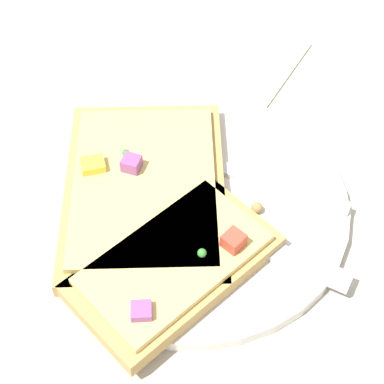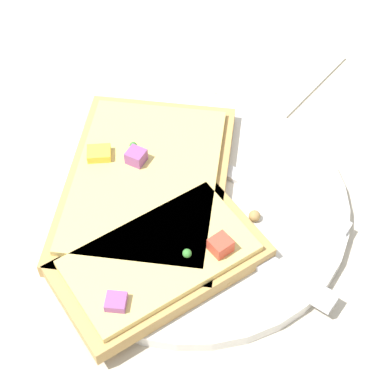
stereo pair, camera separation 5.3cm
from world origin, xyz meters
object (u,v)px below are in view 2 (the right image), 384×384
Objects in this scene: napkin at (281,74)px; fork at (219,168)px; plate at (192,204)px; knife at (241,250)px; pizza_slice_main at (146,183)px; pizza_slice_corner at (160,261)px.

fork is at bearing -167.72° from napkin.
napkin is at bearing 10.36° from plate.
knife is 0.86× the size of pizza_slice_main.
knife is (-0.06, -0.07, -0.00)m from fork.
knife is 1.12× the size of pizza_slice_corner.
plate is at bearing -169.64° from napkin.
pizza_slice_corner reaches higher than plate.
plate is at bearing 36.42° from pizza_slice_corner.
knife is at bearing -121.15° from pizza_slice_main.
knife is 1.56× the size of napkin.
pizza_slice_main is at bearing 66.67° from pizza_slice_corner.
napkin is (0.26, 0.06, -0.02)m from pizza_slice_corner.
fork is 0.09m from knife.
fork is 0.11m from pizza_slice_corner.
pizza_slice_corner is (-0.05, 0.04, 0.01)m from knife.
fork is 0.95× the size of pizza_slice_main.
pizza_slice_main reaches higher than plate.
fork is 1.11× the size of knife.
fork is at bearing 3.14° from plate.
fork is 1.74× the size of napkin.
fork is 0.07m from pizza_slice_main.
pizza_slice_main is 0.21m from napkin.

